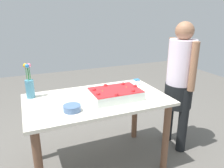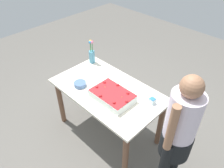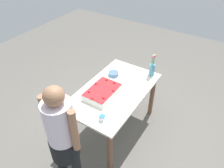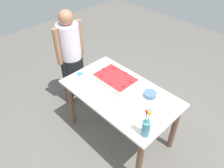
# 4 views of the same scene
# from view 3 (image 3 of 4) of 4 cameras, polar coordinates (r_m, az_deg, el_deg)

# --- Properties ---
(ground_plane) EXTENTS (8.00, 8.00, 0.00)m
(ground_plane) POSITION_cam_3_polar(r_m,az_deg,el_deg) (3.51, 0.47, -11.41)
(ground_plane) COLOR #625E58
(dining_table) EXTENTS (1.38, 0.81, 0.77)m
(dining_table) POSITION_cam_3_polar(r_m,az_deg,el_deg) (3.05, 0.53, -3.54)
(dining_table) COLOR #EEE5D0
(dining_table) RESTS_ON ground_plane
(sheet_cake) EXTENTS (0.48, 0.33, 0.12)m
(sheet_cake) POSITION_cam_3_polar(r_m,az_deg,el_deg) (2.86, -2.53, -2.10)
(sheet_cake) COLOR white
(sheet_cake) RESTS_ON dining_table
(serving_plate_with_slice) EXTENTS (0.20, 0.20, 0.08)m
(serving_plate_with_slice) POSITION_cam_3_polar(r_m,az_deg,el_deg) (2.55, -2.57, -9.16)
(serving_plate_with_slice) COLOR white
(serving_plate_with_slice) RESTS_ON dining_table
(cake_knife) EXTENTS (0.07, 0.20, 0.00)m
(cake_knife) POSITION_cam_3_polar(r_m,az_deg,el_deg) (3.37, 4.17, 3.83)
(cake_knife) COLOR silver
(cake_knife) RESTS_ON dining_table
(flower_vase) EXTENTS (0.08, 0.08, 0.35)m
(flower_vase) POSITION_cam_3_polar(r_m,az_deg,el_deg) (3.23, 10.42, 4.21)
(flower_vase) COLOR teal
(flower_vase) RESTS_ON dining_table
(fruit_bowl) EXTENTS (0.15, 0.15, 0.05)m
(fruit_bowl) POSITION_cam_3_polar(r_m,az_deg,el_deg) (3.23, 0.40, 2.69)
(fruit_bowl) COLOR #506F9F
(fruit_bowl) RESTS_ON dining_table
(person_standing) EXTENTS (0.31, 0.45, 1.49)m
(person_standing) POSITION_cam_3_polar(r_m,az_deg,el_deg) (2.38, -12.86, -12.89)
(person_standing) COLOR black
(person_standing) RESTS_ON ground_plane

